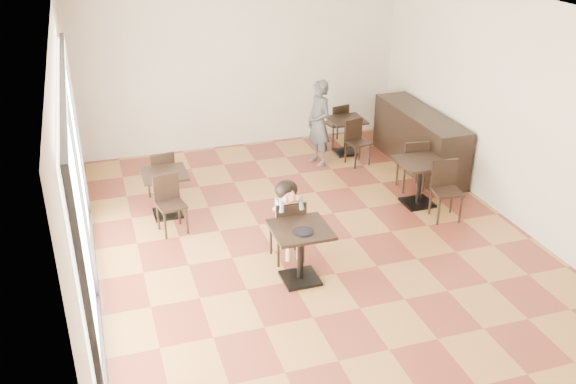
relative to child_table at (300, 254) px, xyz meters
name	(u,v)px	position (x,y,z in m)	size (l,w,h in m)	color
floor	(315,244)	(0.47, 0.77, -0.37)	(6.00, 8.00, 0.01)	olive
ceiling	(319,8)	(0.47, 0.77, 2.83)	(6.00, 8.00, 0.01)	white
wall_back	(241,62)	(0.47, 4.77, 1.23)	(6.00, 0.01, 3.20)	beige
wall_front	(502,318)	(0.47, -3.23, 1.23)	(6.00, 0.01, 3.20)	beige
wall_left	(72,165)	(-2.53, 0.77, 1.23)	(0.01, 8.00, 3.20)	beige
wall_right	(517,113)	(3.47, 0.77, 1.23)	(0.01, 8.00, 3.20)	beige
storefront_window	(78,198)	(-2.50, 0.27, 1.03)	(0.04, 4.50, 2.60)	white
child_table	(300,254)	(0.00, 0.00, 0.00)	(0.70, 0.70, 0.74)	black
child_chair	(287,229)	(0.00, 0.55, 0.08)	(0.40, 0.40, 0.89)	black
child	(287,221)	(0.00, 0.55, 0.19)	(0.40, 0.56, 1.12)	gray
plate	(303,231)	(0.00, -0.10, 0.38)	(0.25, 0.25, 0.02)	black
pizza_slice	(291,199)	(0.00, 0.36, 0.60)	(0.26, 0.20, 0.06)	#D1BD73
adult_patron	(319,123)	(1.52, 3.45, 0.39)	(0.55, 0.36, 1.51)	#3D3E42
cafe_table_mid	(419,183)	(2.43, 1.45, -0.01)	(0.69, 0.69, 0.73)	black
cafe_table_left	(166,194)	(-1.33, 2.29, -0.02)	(0.65, 0.65, 0.69)	black
cafe_table_back	(346,136)	(2.17, 3.75, -0.04)	(0.62, 0.62, 0.66)	black
chair_mid_a	(411,164)	(2.58, 2.00, 0.07)	(0.39, 0.39, 0.88)	black
chair_mid_b	(447,192)	(2.58, 0.90, 0.07)	(0.39, 0.39, 0.88)	black
chair_left_a	(161,175)	(-1.33, 2.84, 0.05)	(0.37, 0.37, 0.83)	black
chair_left_b	(171,205)	(-1.33, 1.74, 0.05)	(0.37, 0.37, 0.83)	black
chair_back_a	(336,123)	(2.17, 4.27, 0.03)	(0.36, 0.36, 0.79)	black
chair_back_b	(358,143)	(2.17, 3.20, 0.03)	(0.36, 0.36, 0.79)	black
service_counter	(419,140)	(3.12, 2.77, 0.13)	(0.60, 2.40, 1.00)	black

